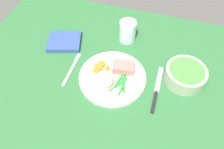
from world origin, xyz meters
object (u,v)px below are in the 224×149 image
Objects in this scene: fork at (72,69)px; salad_bowl at (185,74)px; meat_portion at (124,67)px; knife at (157,90)px; dinner_plate at (112,77)px; water_glass at (127,32)px; napkin at (64,41)px.

fork is 43.07cm from salad_bowl.
meat_portion is 0.39× the size of knife.
dinner_plate is 2.71× the size of water_glass.
salad_bowl is at bearing 41.98° from knife.
water_glass is at bearing 128.16° from knife.
water_glass is at bearing 89.76° from dinner_plate.
meat_portion is at bearing -171.68° from salad_bowl.
dinner_plate reaches higher than fork.
meat_portion is at bearing -16.05° from napkin.
fork is at bearing -126.31° from water_glass.
salad_bowl is at bearing -30.24° from water_glass.
salad_bowl is at bearing -5.51° from napkin.
napkin is (-25.09, 12.16, 0.18)cm from dinner_plate.
dinner_plate is 1.70× the size of salad_bowl.
fork is 28.19cm from water_glass.
knife is 2.21× the size of water_glass.
knife is at bearing -0.95° from dinner_plate.
meat_portion is 22.69cm from salad_bowl.
knife is at bearing -2.13° from fork.
water_glass is at bearing 149.76° from salad_bowl.
meat_portion is 18.61cm from water_glass.
water_glass reaches higher than napkin.
fork is 1.79× the size of water_glass.
meat_portion is 0.59× the size of napkin.
fork is (-19.85, -4.22, -3.03)cm from meat_portion.
dinner_plate is at bearing -164.33° from salad_bowl.
salad_bowl is (8.68, 7.53, 3.13)cm from knife.
salad_bowl reaches higher than dinner_plate.
water_glass is (0.09, 22.26, 3.15)cm from dinner_plate.
knife is at bearing -17.16° from meat_portion.
knife is 11.91cm from salad_bowl.
fork is 15.15cm from napkin.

